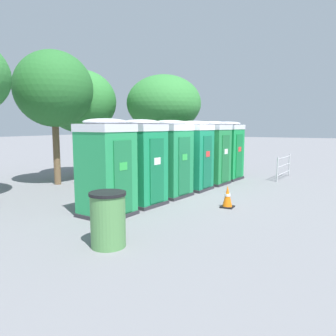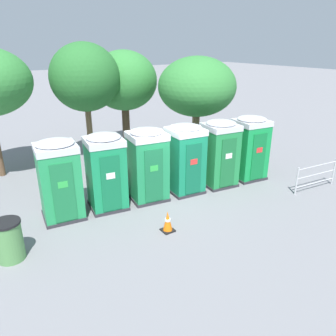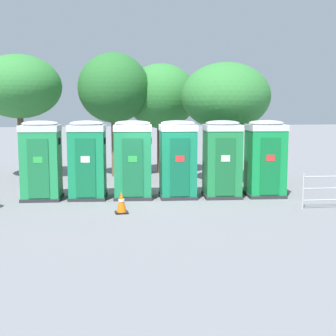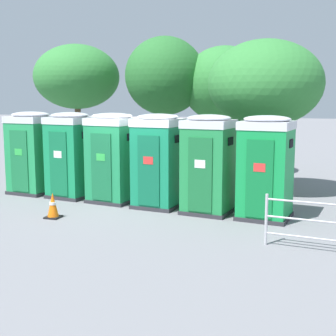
{
  "view_description": "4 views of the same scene",
  "coord_description": "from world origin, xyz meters",
  "px_view_note": "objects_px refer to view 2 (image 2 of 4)",
  "views": [
    {
      "loc": [
        -10.41,
        -4.97,
        2.35
      ],
      "look_at": [
        -0.9,
        -0.06,
        0.97
      ],
      "focal_mm": 35.0,
      "sensor_mm": 36.0,
      "label": 1
    },
    {
      "loc": [
        -6.06,
        -9.18,
        5.24
      ],
      "look_at": [
        0.01,
        -0.19,
        1.03
      ],
      "focal_mm": 35.0,
      "sensor_mm": 36.0,
      "label": 2
    },
    {
      "loc": [
        -2.82,
        -15.11,
        2.95
      ],
      "look_at": [
        0.38,
        -0.24,
        0.98
      ],
      "focal_mm": 50.0,
      "sensor_mm": 36.0,
      "label": 3
    },
    {
      "loc": [
        4.8,
        -12.12,
        2.95
      ],
      "look_at": [
        1.0,
        -0.33,
        1.09
      ],
      "focal_mm": 50.0,
      "sensor_mm": 36.0,
      "label": 4
    }
  ],
  "objects_px": {
    "portapotty_2": "(147,165)",
    "traffic_cone": "(168,222)",
    "portapotty_5": "(249,148)",
    "street_tree_0": "(85,78)",
    "portapotty_4": "(219,153)",
    "trash_can": "(9,240)",
    "portapotty_1": "(106,171)",
    "street_tree_2": "(197,87)",
    "event_barrier": "(316,175)",
    "portapotty_3": "(185,159)",
    "portapotty_0": "(60,180)",
    "street_tree_1": "(124,81)"
  },
  "relations": [
    {
      "from": "portapotty_3",
      "to": "street_tree_2",
      "type": "height_order",
      "value": "street_tree_2"
    },
    {
      "from": "traffic_cone",
      "to": "street_tree_1",
      "type": "bearing_deg",
      "value": 70.9
    },
    {
      "from": "portapotty_3",
      "to": "street_tree_2",
      "type": "relative_size",
      "value": 0.54
    },
    {
      "from": "portapotty_3",
      "to": "portapotty_5",
      "type": "distance_m",
      "value": 2.94
    },
    {
      "from": "portapotty_3",
      "to": "portapotty_5",
      "type": "bearing_deg",
      "value": -7.42
    },
    {
      "from": "street_tree_2",
      "to": "portapotty_5",
      "type": "bearing_deg",
      "value": -82.38
    },
    {
      "from": "portapotty_2",
      "to": "traffic_cone",
      "type": "height_order",
      "value": "portapotty_2"
    },
    {
      "from": "portapotty_0",
      "to": "traffic_cone",
      "type": "relative_size",
      "value": 3.97
    },
    {
      "from": "street_tree_1",
      "to": "trash_can",
      "type": "bearing_deg",
      "value": -135.39
    },
    {
      "from": "event_barrier",
      "to": "street_tree_0",
      "type": "bearing_deg",
      "value": 125.84
    },
    {
      "from": "portapotty_2",
      "to": "street_tree_0",
      "type": "bearing_deg",
      "value": 91.07
    },
    {
      "from": "portapotty_0",
      "to": "street_tree_0",
      "type": "distance_m",
      "value": 6.0
    },
    {
      "from": "portapotty_2",
      "to": "street_tree_1",
      "type": "height_order",
      "value": "street_tree_1"
    },
    {
      "from": "portapotty_0",
      "to": "portapotty_5",
      "type": "xyz_separation_m",
      "value": [
        7.27,
        -0.98,
        0.0
      ]
    },
    {
      "from": "portapotty_5",
      "to": "street_tree_1",
      "type": "xyz_separation_m",
      "value": [
        -2.28,
        6.26,
        2.15
      ]
    },
    {
      "from": "street_tree_2",
      "to": "trash_can",
      "type": "relative_size",
      "value": 4.32
    },
    {
      "from": "portapotty_1",
      "to": "trash_can",
      "type": "bearing_deg",
      "value": -159.01
    },
    {
      "from": "portapotty_4",
      "to": "traffic_cone",
      "type": "height_order",
      "value": "portapotty_4"
    },
    {
      "from": "portapotty_4",
      "to": "trash_can",
      "type": "height_order",
      "value": "portapotty_4"
    },
    {
      "from": "portapotty_2",
      "to": "portapotty_5",
      "type": "height_order",
      "value": "same"
    },
    {
      "from": "portapotty_0",
      "to": "traffic_cone",
      "type": "bearing_deg",
      "value": -48.39
    },
    {
      "from": "portapotty_3",
      "to": "street_tree_1",
      "type": "height_order",
      "value": "street_tree_1"
    },
    {
      "from": "portapotty_2",
      "to": "street_tree_2",
      "type": "height_order",
      "value": "street_tree_2"
    },
    {
      "from": "portapotty_3",
      "to": "street_tree_1",
      "type": "distance_m",
      "value": 6.3
    },
    {
      "from": "traffic_cone",
      "to": "event_barrier",
      "type": "bearing_deg",
      "value": -6.08
    },
    {
      "from": "portapotty_4",
      "to": "event_barrier",
      "type": "relative_size",
      "value": 1.24
    },
    {
      "from": "portapotty_5",
      "to": "street_tree_0",
      "type": "relative_size",
      "value": 0.48
    },
    {
      "from": "portapotty_0",
      "to": "portapotty_3",
      "type": "relative_size",
      "value": 1.0
    },
    {
      "from": "portapotty_0",
      "to": "portapotty_2",
      "type": "bearing_deg",
      "value": -7.21
    },
    {
      "from": "portapotty_5",
      "to": "street_tree_0",
      "type": "distance_m",
      "value": 7.62
    },
    {
      "from": "street_tree_2",
      "to": "trash_can",
      "type": "xyz_separation_m",
      "value": [
        -8.67,
        -3.38,
        -2.82
      ]
    },
    {
      "from": "street_tree_0",
      "to": "event_barrier",
      "type": "height_order",
      "value": "street_tree_0"
    },
    {
      "from": "portapotty_4",
      "to": "street_tree_2",
      "type": "distance_m",
      "value": 3.65
    },
    {
      "from": "trash_can",
      "to": "event_barrier",
      "type": "distance_m",
      "value": 10.48
    },
    {
      "from": "portapotty_0",
      "to": "portapotty_2",
      "type": "xyz_separation_m",
      "value": [
        2.91,
        -0.37,
        -0.0
      ]
    },
    {
      "from": "street_tree_2",
      "to": "traffic_cone",
      "type": "height_order",
      "value": "street_tree_2"
    },
    {
      "from": "portapotty_5",
      "to": "event_barrier",
      "type": "distance_m",
      "value": 2.67
    },
    {
      "from": "portapotty_5",
      "to": "street_tree_0",
      "type": "bearing_deg",
      "value": 128.19
    },
    {
      "from": "portapotty_0",
      "to": "trash_can",
      "type": "xyz_separation_m",
      "value": [
        -1.8,
        -1.42,
        -0.74
      ]
    },
    {
      "from": "portapotty_3",
      "to": "trash_can",
      "type": "height_order",
      "value": "portapotty_3"
    },
    {
      "from": "portapotty_0",
      "to": "portapotty_1",
      "type": "xyz_separation_m",
      "value": [
        1.46,
        -0.17,
        0.0
      ]
    },
    {
      "from": "street_tree_1",
      "to": "street_tree_0",
      "type": "bearing_deg",
      "value": -164.54
    },
    {
      "from": "portapotty_3",
      "to": "portapotty_4",
      "type": "height_order",
      "value": "same"
    },
    {
      "from": "portapotty_4",
      "to": "trash_can",
      "type": "relative_size",
      "value": 2.34
    },
    {
      "from": "trash_can",
      "to": "event_barrier",
      "type": "bearing_deg",
      "value": -9.96
    },
    {
      "from": "portapotty_1",
      "to": "street_tree_0",
      "type": "xyz_separation_m",
      "value": [
        1.36,
        4.85,
        2.48
      ]
    },
    {
      "from": "portapotty_2",
      "to": "traffic_cone",
      "type": "bearing_deg",
      "value": -106.16
    },
    {
      "from": "portapotty_4",
      "to": "street_tree_0",
      "type": "height_order",
      "value": "street_tree_0"
    },
    {
      "from": "portapotty_0",
      "to": "street_tree_1",
      "type": "height_order",
      "value": "street_tree_1"
    },
    {
      "from": "event_barrier",
      "to": "portapotty_2",
      "type": "bearing_deg",
      "value": 153.01
    }
  ]
}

